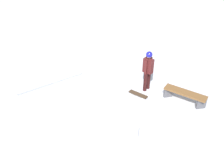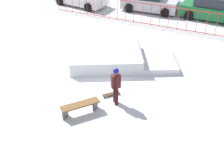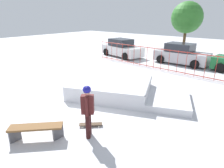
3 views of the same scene
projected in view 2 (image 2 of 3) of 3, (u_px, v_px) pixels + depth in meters
name	position (u px, v px, depth m)	size (l,w,h in m)	color
ground_plane	(97.00, 78.00, 14.60)	(60.00, 60.00, 0.00)	silver
skate_ramp	(115.00, 58.00, 15.58)	(5.99, 4.49, 0.74)	silver
skater	(116.00, 83.00, 12.34)	(0.44, 0.40, 1.73)	black
skateboard	(111.00, 94.00, 13.32)	(0.72, 0.69, 0.09)	#3F2D1E
perimeter_fence	(138.00, 13.00, 19.88)	(12.50, 0.94, 1.50)	#B22D23
park_bench	(80.00, 106.00, 12.12)	(1.40, 1.42, 0.48)	brown
parked_car_silver	(149.00, 1.00, 22.00)	(4.14, 1.99, 1.60)	#B7B7BC
parked_car_green	(211.00, 9.00, 20.63)	(4.26, 2.27, 1.60)	#196B33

